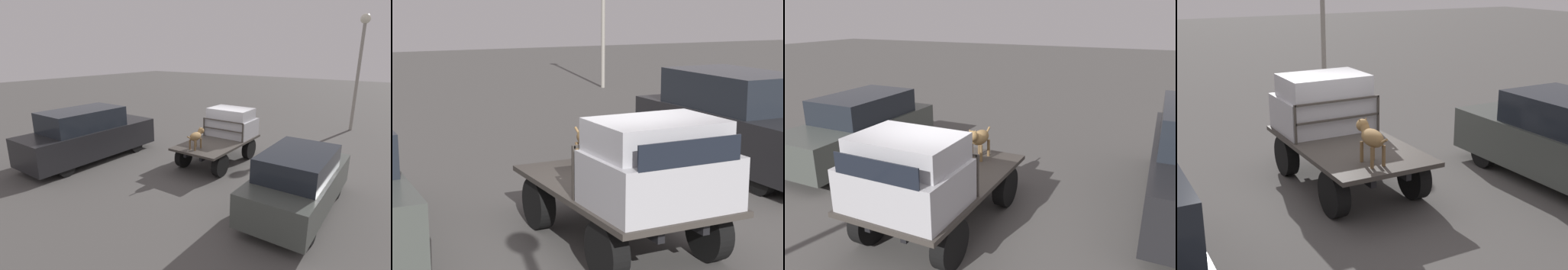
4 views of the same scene
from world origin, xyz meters
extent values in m
plane|color=#514F4C|center=(0.00, 0.00, 0.00)|extent=(80.00, 80.00, 0.00)
cylinder|color=black|center=(1.11, 0.78, 0.40)|extent=(0.80, 0.24, 0.80)
cylinder|color=black|center=(1.11, -0.78, 0.40)|extent=(0.80, 0.24, 0.80)
cylinder|color=black|center=(-1.11, 0.78, 0.40)|extent=(0.80, 0.24, 0.80)
cylinder|color=black|center=(-1.11, -0.78, 0.40)|extent=(0.80, 0.24, 0.80)
cube|color=black|center=(0.00, 0.33, 0.69)|extent=(3.30, 0.10, 0.18)
cube|color=black|center=(0.00, -0.33, 0.69)|extent=(3.30, 0.10, 0.18)
cube|color=#3D3833|center=(0.00, 0.00, 0.82)|extent=(3.59, 1.89, 0.08)
cube|color=#B7B7BC|center=(1.07, 0.00, 1.21)|extent=(1.34, 1.77, 0.69)
cube|color=#B7B7BC|center=(0.97, 0.00, 1.77)|extent=(1.14, 1.63, 0.43)
cube|color=black|center=(1.73, 0.00, 1.70)|extent=(0.02, 1.45, 0.32)
cube|color=#3D3833|center=(0.33, 0.86, 1.23)|extent=(0.04, 0.04, 0.74)
cube|color=#3D3833|center=(0.33, -0.86, 1.23)|extent=(0.04, 0.04, 0.74)
cube|color=#3D3833|center=(0.33, 0.00, 1.58)|extent=(0.04, 1.73, 0.04)
cube|color=#3D3833|center=(0.33, 0.00, 1.23)|extent=(0.04, 1.73, 0.04)
cylinder|color=brown|center=(-1.09, 0.25, 1.04)|extent=(0.06, 0.06, 0.35)
cylinder|color=brown|center=(-1.09, 0.04, 1.04)|extent=(0.06, 0.06, 0.35)
cylinder|color=brown|center=(-1.45, 0.25, 1.04)|extent=(0.06, 0.06, 0.35)
cylinder|color=brown|center=(-1.45, 0.04, 1.04)|extent=(0.06, 0.06, 0.35)
ellipsoid|color=olive|center=(-1.27, 0.14, 1.31)|extent=(0.58, 0.29, 0.29)
sphere|color=brown|center=(-1.11, 0.14, 1.26)|extent=(0.13, 0.13, 0.13)
cylinder|color=olive|center=(-1.02, 0.14, 1.39)|extent=(0.20, 0.16, 0.20)
sphere|color=olive|center=(-0.92, 0.14, 1.44)|extent=(0.21, 0.21, 0.21)
cone|color=brown|center=(-0.83, 0.14, 1.42)|extent=(0.12, 0.12, 0.12)
cone|color=olive|center=(-0.93, 0.20, 1.53)|extent=(0.06, 0.08, 0.10)
cone|color=olive|center=(-0.93, 0.08, 1.53)|extent=(0.06, 0.08, 0.10)
cylinder|color=olive|center=(-1.62, 0.14, 1.33)|extent=(0.25, 0.04, 0.17)
cylinder|color=black|center=(-0.45, -2.94, 0.30)|extent=(0.60, 0.20, 0.60)
cylinder|color=black|center=(-0.45, -4.37, 0.30)|extent=(0.60, 0.20, 0.60)
cube|color=#474C47|center=(-1.84, -3.66, 0.68)|extent=(4.46, 1.71, 0.85)
cylinder|color=gray|center=(8.46, -3.31, 2.79)|extent=(0.16, 0.16, 5.57)
camera|label=1|loc=(-9.55, -5.75, 4.17)|focal=28.00mm
camera|label=2|loc=(7.86, -4.41, 3.42)|focal=60.00mm
camera|label=3|loc=(5.41, 3.36, 3.74)|focal=35.00mm
camera|label=4|loc=(-8.68, 4.23, 3.91)|focal=50.00mm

